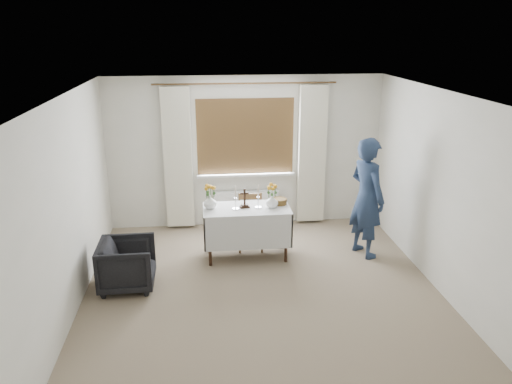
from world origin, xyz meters
The scene contains 12 objects.
ground centered at (0.00, 0.00, 0.00)m, with size 5.00×5.00×0.00m, color #806D58.
altar_table centered at (-0.10, 1.18, 0.38)m, with size 1.24×0.64×0.76m, color silver.
wooden_chair centered at (-0.02, 1.46, 0.42)m, with size 0.39×0.39×0.83m, color brown, non-canonical shape.
armchair centered at (-1.71, 0.45, 0.32)m, with size 0.68×0.70×0.64m, color black.
person centered at (1.63, 1.09, 0.88)m, with size 0.65×0.42×1.77m, color navy.
radiator centered at (0.00, 2.42, 0.30)m, with size 1.10×0.10×0.60m, color white.
wooden_cross centered at (-0.13, 1.20, 0.90)m, with size 0.13×0.09×0.28m, color black, non-canonical shape.
candlestick_left centered at (-0.26, 1.15, 0.94)m, with size 0.10×0.10×0.35m, color silver, non-canonical shape.
candlestick_right centered at (0.06, 1.17, 0.93)m, with size 0.10×0.10×0.34m, color silver, non-canonical shape.
flower_vase_left centered at (-0.62, 1.22, 0.86)m, with size 0.19×0.19×0.20m, color white.
flower_vase_right centered at (0.26, 1.16, 0.85)m, with size 0.18×0.18×0.19m, color white.
wicker_basket centered at (0.39, 1.30, 0.80)m, with size 0.22×0.22×0.08m, color brown.
Camera 1 is at (-0.70, -5.48, 3.23)m, focal length 35.00 mm.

